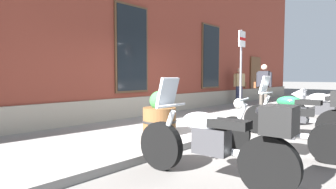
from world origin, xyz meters
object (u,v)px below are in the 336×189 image
motorcycle_green_touring (300,113)px  motorcycle_silver_touring (216,140)px  parking_sign (241,62)px  motorcycle_white_sport (320,106)px  motorcycle_black_naked (276,128)px  pedestrian_tan_coat (239,84)px  barrel_planter (159,117)px  pedestrian_dark_jacket (264,84)px

motorcycle_green_touring → motorcycle_silver_touring: bearing=-179.8°
motorcycle_green_touring → parking_sign: 2.54m
motorcycle_silver_touring → motorcycle_white_sport: bearing=0.4°
motorcycle_black_naked → motorcycle_green_touring: motorcycle_green_touring is taller
pedestrian_tan_coat → motorcycle_black_naked: bearing=-148.2°
motorcycle_black_naked → barrel_planter: 2.25m
motorcycle_black_naked → barrel_planter: (-0.44, 2.21, 0.01)m
motorcycle_black_naked → motorcycle_silver_touring: bearing=176.2°
parking_sign → pedestrian_dark_jacket: bearing=10.6°
motorcycle_silver_touring → pedestrian_dark_jacket: 7.71m
motorcycle_black_naked → pedestrian_tan_coat: size_ratio=1.32×
motorcycle_silver_touring → barrel_planter: bearing=59.9°
motorcycle_silver_touring → pedestrian_dark_jacket: bearing=18.8°
pedestrian_tan_coat → parking_sign: 4.27m
pedestrian_tan_coat → barrel_planter: bearing=-165.3°
motorcycle_green_touring → motorcycle_white_sport: size_ratio=1.08×
motorcycle_silver_touring → motorcycle_white_sport: (5.05, 0.04, 0.01)m
motorcycle_green_touring → pedestrian_dark_jacket: bearing=31.5°
motorcycle_white_sport → motorcycle_green_touring: bearing=-179.1°
motorcycle_silver_touring → motorcycle_green_touring: 3.25m
pedestrian_tan_coat → motorcycle_silver_touring: bearing=-154.3°
motorcycle_silver_touring → pedestrian_tan_coat: pedestrian_tan_coat is taller
motorcycle_black_naked → pedestrian_tan_coat: pedestrian_tan_coat is taller
pedestrian_tan_coat → motorcycle_white_sport: bearing=-128.5°
motorcycle_silver_touring → motorcycle_black_naked: motorcycle_silver_touring is taller
motorcycle_white_sport → pedestrian_tan_coat: 4.97m
pedestrian_dark_jacket → pedestrian_tan_coat: pedestrian_dark_jacket is taller
parking_sign → barrel_planter: bearing=177.2°
pedestrian_dark_jacket → pedestrian_tan_coat: bearing=59.4°
motorcycle_silver_touring → pedestrian_tan_coat: 9.03m
motorcycle_silver_touring → motorcycle_green_touring: (3.25, 0.01, 0.01)m
motorcycle_silver_touring → motorcycle_green_touring: bearing=0.2°
motorcycle_black_naked → pedestrian_dark_jacket: (5.63, 2.59, 0.57)m
motorcycle_silver_touring → barrel_planter: (1.21, 2.10, -0.06)m
motorcycle_black_naked → parking_sign: parking_sign is taller
motorcycle_green_touring → barrel_planter: 2.92m
motorcycle_green_touring → pedestrian_dark_jacket: 4.75m
barrel_planter → motorcycle_green_touring: bearing=-45.7°
pedestrian_dark_jacket → barrel_planter: (-6.07, -0.38, -0.56)m
motorcycle_green_touring → pedestrian_dark_jacket: (4.03, 2.47, 0.49)m
motorcycle_white_sport → motorcycle_black_naked: bearing=-177.5°
barrel_planter → parking_sign: bearing=-2.8°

